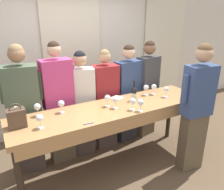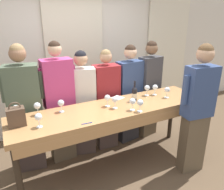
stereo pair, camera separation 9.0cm
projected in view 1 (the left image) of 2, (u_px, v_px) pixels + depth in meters
The scene contains 27 objects.
ground_plane at pixel (114, 166), 3.28m from camera, with size 18.00×18.00×0.00m, color brown.
wall_back at pixel (72, 57), 4.11m from camera, with size 12.00×0.06×2.80m.
curtain_panel_center at pixel (74, 60), 4.07m from camera, with size 1.10×0.03×2.69m.
curtain_panel_right at pixel (163, 51), 5.08m from camera, with size 1.10×0.03×2.69m.
tasting_bar at pixel (115, 114), 2.96m from camera, with size 2.75×0.69×0.97m.
wine_bottle at pixel (134, 93), 3.13m from camera, with size 0.08×0.08×0.30m.
handbag at pixel (17, 118), 2.38m from camera, with size 0.19×0.13×0.28m.
wine_glass_front_left at pixel (115, 100), 2.87m from camera, with size 0.08×0.08×0.16m.
wine_glass_front_mid at pixel (16, 110), 2.56m from camera, with size 0.08×0.08×0.16m.
wine_glass_front_right at pixel (108, 98), 2.93m from camera, with size 0.08×0.08×0.16m.
wine_glass_center_left at pixel (37, 107), 2.65m from camera, with size 0.08×0.08×0.16m.
wine_glass_center_mid at pixel (146, 88), 3.35m from camera, with size 0.08×0.08×0.16m.
wine_glass_center_right at pixel (166, 89), 3.27m from camera, with size 0.08×0.08×0.16m.
wine_glass_back_left at pixel (61, 104), 2.74m from camera, with size 0.08×0.08×0.16m.
wine_glass_back_mid at pixel (141, 103), 2.78m from camera, with size 0.08×0.08×0.16m.
wine_glass_back_right at pixel (133, 101), 2.82m from camera, with size 0.08×0.08×0.16m.
wine_glass_near_host at pixel (40, 118), 2.36m from camera, with size 0.08×0.08×0.16m.
wine_glass_by_bottle at pixel (154, 87), 3.38m from camera, with size 0.08×0.08×0.16m.
napkin at pixel (117, 98), 3.27m from camera, with size 0.19×0.19×0.00m.
pen at pixel (88, 124), 2.48m from camera, with size 0.13×0.02×0.01m.
guest_olive_jacket at pixel (25, 111), 2.94m from camera, with size 0.55×0.33×1.81m.
guest_pink_top at pixel (59, 104), 3.16m from camera, with size 0.53×0.25×1.82m.
guest_cream_sweater at pixel (82, 103), 3.34m from camera, with size 0.50×0.31×1.67m.
guest_striped_shirt at pixel (105, 100), 3.54m from camera, with size 0.51×0.28×1.66m.
guest_navy_coat at pixel (128, 93), 3.72m from camera, with size 0.56×0.26×1.70m.
guest_beige_cap at pixel (147, 88), 3.91m from camera, with size 0.51×0.27×1.74m.
host_pouring at pixel (196, 108), 2.95m from camera, with size 0.52×0.26×1.82m.
Camera 1 is at (-1.36, -2.35, 2.14)m, focal length 35.00 mm.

